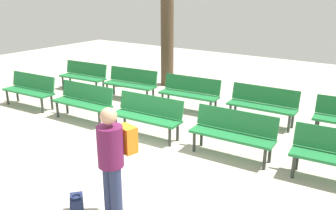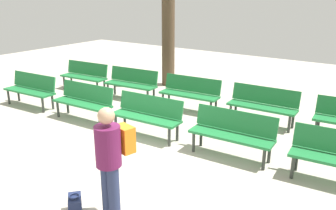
# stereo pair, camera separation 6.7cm
# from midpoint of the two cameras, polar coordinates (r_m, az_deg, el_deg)

# --- Properties ---
(ground_plane) EXTENTS (24.30, 24.30, 0.00)m
(ground_plane) POSITION_cam_midpoint_polar(r_m,az_deg,el_deg) (6.66, -11.16, -9.39)
(ground_plane) COLOR #B2A899
(bench_r0_c0) EXTENTS (1.63, 0.59, 0.87)m
(bench_r0_c0) POSITION_cam_midpoint_polar(r_m,az_deg,el_deg) (10.24, -21.58, 2.52)
(bench_r0_c0) COLOR #1E7238
(bench_r0_c0) RESTS_ON ground_plane
(bench_r0_c1) EXTENTS (1.62, 0.55, 0.87)m
(bench_r0_c1) POSITION_cam_midpoint_polar(r_m,az_deg,el_deg) (8.77, -13.69, 0.79)
(bench_r0_c1) COLOR #1E7238
(bench_r0_c1) RESTS_ON ground_plane
(bench_r0_c2) EXTENTS (1.62, 0.57, 0.87)m
(bench_r0_c2) POSITION_cam_midpoint_polar(r_m,az_deg,el_deg) (7.60, -3.58, -1.40)
(bench_r0_c2) COLOR #1E7238
(bench_r0_c2) RESTS_ON ground_plane
(bench_r0_c3) EXTENTS (1.62, 0.56, 0.87)m
(bench_r0_c3) POSITION_cam_midpoint_polar(r_m,az_deg,el_deg) (6.78, 10.23, -4.16)
(bench_r0_c3) COLOR #1E7238
(bench_r0_c3) RESTS_ON ground_plane
(bench_r1_c0) EXTENTS (1.63, 0.60, 0.87)m
(bench_r1_c0) POSITION_cam_midpoint_polar(r_m,az_deg,el_deg) (11.41, -13.63, 4.80)
(bench_r1_c0) COLOR #1E7238
(bench_r1_c0) RESTS_ON ground_plane
(bench_r1_c1) EXTENTS (1.64, 0.62, 0.87)m
(bench_r1_c1) POSITION_cam_midpoint_polar(r_m,az_deg,el_deg) (10.26, -6.20, 3.73)
(bench_r1_c1) COLOR #1E7238
(bench_r1_c1) RESTS_ON ground_plane
(bench_r1_c2) EXTENTS (1.63, 0.60, 0.87)m
(bench_r1_c2) POSITION_cam_midpoint_polar(r_m,az_deg,el_deg) (9.25, 3.36, 2.21)
(bench_r1_c2) COLOR #1E7238
(bench_r1_c2) RESTS_ON ground_plane
(bench_r1_c3) EXTENTS (1.62, 0.54, 0.87)m
(bench_r1_c3) POSITION_cam_midpoint_polar(r_m,az_deg,el_deg) (8.57, 14.85, 0.30)
(bench_r1_c3) COLOR #1E7238
(bench_r1_c3) RESTS_ON ground_plane
(tree_0) EXTENTS (0.42, 0.42, 3.34)m
(tree_0) POSITION_cam_midpoint_polar(r_m,az_deg,el_deg) (11.57, -0.30, 11.35)
(tree_0) COLOR #4C3A28
(tree_0) RESTS_ON ground_plane
(visitor_with_backpack) EXTENTS (0.42, 0.58, 1.65)m
(visitor_with_backpack) POSITION_cam_midpoint_polar(r_m,az_deg,el_deg) (4.73, -9.27, -8.57)
(visitor_with_backpack) COLOR navy
(visitor_with_backpack) RESTS_ON ground_plane
(handbag) EXTENTS (0.36, 0.35, 0.29)m
(handbag) POSITION_cam_midpoint_polar(r_m,az_deg,el_deg) (5.36, -14.88, -15.44)
(handbag) COLOR #192347
(handbag) RESTS_ON ground_plane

